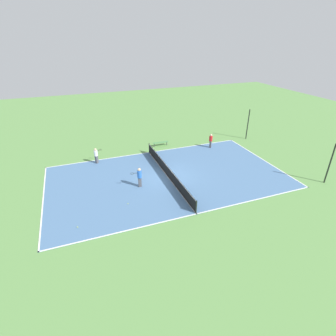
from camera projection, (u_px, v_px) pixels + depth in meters
The scene contains 12 objects.
ground_plane at pixel (168, 177), 23.33m from camera, with size 80.00×80.00×0.00m, color #60934C.
court_surface at pixel (168, 177), 23.33m from camera, with size 11.61×20.64×0.02m.
tennis_net at pixel (168, 171), 23.08m from camera, with size 11.41×0.10×1.05m.
bench at pixel (161, 143), 29.59m from camera, with size 0.36×1.79×0.45m.
player_near_white at pixel (96, 155), 25.40m from camera, with size 0.84×0.94×1.56m.
player_coach_red at pixel (211, 140), 28.90m from camera, with size 0.51×0.51×1.57m.
player_near_blue at pixel (139, 176), 21.41m from camera, with size 0.42×0.96×1.70m.
tennis_ball_near_net at pixel (141, 173), 23.79m from camera, with size 0.07×0.07×0.07m, color #CCE033.
tennis_ball_left_sideline at pixel (128, 204), 19.59m from camera, with size 0.07×0.07×0.07m, color #CCE033.
tennis_ball_right_alley at pixel (77, 227), 17.21m from camera, with size 0.07×0.07×0.07m, color #CCE033.
fence_post_back_left at pixel (248, 124), 31.00m from camera, with size 0.12×0.12×3.59m.
fence_post_back_right at pixel (330, 164), 21.65m from camera, with size 0.12×0.12×3.59m.
Camera 1 is at (19.07, -7.16, 11.40)m, focal length 28.00 mm.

